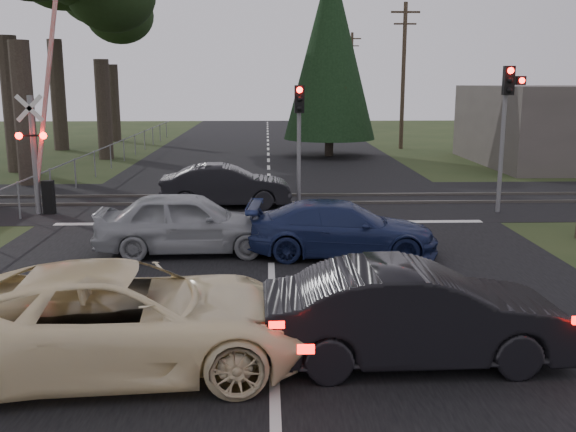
{
  "coord_description": "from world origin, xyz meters",
  "views": [
    {
      "loc": [
        -0.09,
        -10.84,
        4.22
      ],
      "look_at": [
        0.37,
        3.05,
        1.3
      ],
      "focal_mm": 40.0,
      "sensor_mm": 36.0,
      "label": 1
    }
  ],
  "objects_px": {
    "crossing_signal": "(41,151)",
    "traffic_signal_center": "(299,125)",
    "dark_car_far": "(226,186)",
    "utility_pole_far": "(351,76)",
    "cream_coupe": "(122,319)",
    "traffic_signal_right": "(507,111)",
    "silver_car": "(188,222)",
    "blue_sedan": "(342,229)",
    "dark_hatchback": "(415,314)",
    "utility_pole_mid": "(403,73)"
  },
  "relations": [
    {
      "from": "blue_sedan",
      "to": "dark_car_far",
      "type": "xyz_separation_m",
      "value": [
        -3.24,
        6.36,
        0.05
      ]
    },
    {
      "from": "cream_coupe",
      "to": "dark_hatchback",
      "type": "xyz_separation_m",
      "value": [
        4.39,
        0.11,
        -0.03
      ]
    },
    {
      "from": "traffic_signal_center",
      "to": "silver_car",
      "type": "xyz_separation_m",
      "value": [
        -3.06,
        -5.84,
        -2.03
      ]
    },
    {
      "from": "silver_car",
      "to": "dark_hatchback",
      "type": "bearing_deg",
      "value": -148.94
    },
    {
      "from": "silver_car",
      "to": "traffic_signal_right",
      "type": "bearing_deg",
      "value": -65.94
    },
    {
      "from": "utility_pole_mid",
      "to": "dark_hatchback",
      "type": "height_order",
      "value": "utility_pole_mid"
    },
    {
      "from": "silver_car",
      "to": "cream_coupe",
      "type": "bearing_deg",
      "value": 176.76
    },
    {
      "from": "crossing_signal",
      "to": "traffic_signal_center",
      "type": "relative_size",
      "value": 1.7
    },
    {
      "from": "utility_pole_far",
      "to": "cream_coupe",
      "type": "height_order",
      "value": "utility_pole_far"
    },
    {
      "from": "crossing_signal",
      "to": "silver_car",
      "type": "distance_m",
      "value": 7.3
    },
    {
      "from": "silver_car",
      "to": "blue_sedan",
      "type": "xyz_separation_m",
      "value": [
        3.81,
        -0.42,
        -0.1
      ]
    },
    {
      "from": "utility_pole_mid",
      "to": "blue_sedan",
      "type": "distance_m",
      "value": 26.77
    },
    {
      "from": "utility_pole_far",
      "to": "cream_coupe",
      "type": "relative_size",
      "value": 1.58
    },
    {
      "from": "silver_car",
      "to": "dark_car_far",
      "type": "bearing_deg",
      "value": -7.18
    },
    {
      "from": "dark_car_far",
      "to": "dark_hatchback",
      "type": "bearing_deg",
      "value": -166.82
    },
    {
      "from": "silver_car",
      "to": "crossing_signal",
      "type": "bearing_deg",
      "value": 44.81
    },
    {
      "from": "utility_pole_far",
      "to": "silver_car",
      "type": "xyz_separation_m",
      "value": [
        -10.56,
        -50.16,
        -3.95
      ]
    },
    {
      "from": "traffic_signal_center",
      "to": "dark_hatchback",
      "type": "xyz_separation_m",
      "value": [
        1.15,
        -12.39,
        -2.04
      ]
    },
    {
      "from": "traffic_signal_center",
      "to": "silver_car",
      "type": "bearing_deg",
      "value": -117.67
    },
    {
      "from": "traffic_signal_center",
      "to": "silver_car",
      "type": "relative_size",
      "value": 0.9
    },
    {
      "from": "traffic_signal_right",
      "to": "cream_coupe",
      "type": "relative_size",
      "value": 0.82
    },
    {
      "from": "utility_pole_far",
      "to": "blue_sedan",
      "type": "distance_m",
      "value": 51.19
    },
    {
      "from": "traffic_signal_center",
      "to": "dark_car_far",
      "type": "relative_size",
      "value": 0.93
    },
    {
      "from": "traffic_signal_right",
      "to": "utility_pole_far",
      "type": "height_order",
      "value": "utility_pole_far"
    },
    {
      "from": "utility_pole_mid",
      "to": "blue_sedan",
      "type": "bearing_deg",
      "value": -104.79
    },
    {
      "from": "crossing_signal",
      "to": "dark_hatchback",
      "type": "distance_m",
      "value": 14.92
    },
    {
      "from": "traffic_signal_center",
      "to": "cream_coupe",
      "type": "bearing_deg",
      "value": -104.54
    },
    {
      "from": "cream_coupe",
      "to": "traffic_signal_right",
      "type": "bearing_deg",
      "value": -46.13
    },
    {
      "from": "traffic_signal_right",
      "to": "dark_car_far",
      "type": "distance_m",
      "value": 9.49
    },
    {
      "from": "cream_coupe",
      "to": "silver_car",
      "type": "xyz_separation_m",
      "value": [
        0.18,
        6.66,
        -0.02
      ]
    },
    {
      "from": "crossing_signal",
      "to": "blue_sedan",
      "type": "distance_m",
      "value": 10.59
    },
    {
      "from": "dark_hatchback",
      "to": "crossing_signal",
      "type": "bearing_deg",
      "value": 37.77
    },
    {
      "from": "traffic_signal_center",
      "to": "utility_pole_far",
      "type": "xyz_separation_m",
      "value": [
        7.5,
        44.32,
        1.92
      ]
    },
    {
      "from": "crossing_signal",
      "to": "utility_pole_far",
      "type": "height_order",
      "value": "utility_pole_far"
    },
    {
      "from": "traffic_signal_center",
      "to": "dark_hatchback",
      "type": "bearing_deg",
      "value": -84.69
    },
    {
      "from": "traffic_signal_right",
      "to": "utility_pole_far",
      "type": "relative_size",
      "value": 0.52
    },
    {
      "from": "traffic_signal_center",
      "to": "dark_hatchback",
      "type": "height_order",
      "value": "traffic_signal_center"
    },
    {
      "from": "utility_pole_far",
      "to": "dark_hatchback",
      "type": "bearing_deg",
      "value": -96.39
    },
    {
      "from": "blue_sedan",
      "to": "utility_pole_far",
      "type": "bearing_deg",
      "value": -3.14
    },
    {
      "from": "dark_hatchback",
      "to": "dark_car_far",
      "type": "bearing_deg",
      "value": 14.68
    },
    {
      "from": "crossing_signal",
      "to": "cream_coupe",
      "type": "distance_m",
      "value": 12.72
    },
    {
      "from": "crossing_signal",
      "to": "blue_sedan",
      "type": "xyz_separation_m",
      "value": [
        9.02,
        -5.37,
        -1.38
      ]
    },
    {
      "from": "crossing_signal",
      "to": "traffic_signal_center",
      "type": "xyz_separation_m",
      "value": [
        8.27,
        0.89,
        0.75
      ]
    },
    {
      "from": "dark_hatchback",
      "to": "blue_sedan",
      "type": "height_order",
      "value": "dark_hatchback"
    },
    {
      "from": "dark_car_far",
      "to": "traffic_signal_center",
      "type": "bearing_deg",
      "value": -95.43
    },
    {
      "from": "traffic_signal_center",
      "to": "utility_pole_far",
      "type": "bearing_deg",
      "value": 80.4
    },
    {
      "from": "utility_pole_far",
      "to": "dark_car_far",
      "type": "xyz_separation_m",
      "value": [
        -9.99,
        -44.22,
        -4.0
      ]
    },
    {
      "from": "utility_pole_mid",
      "to": "silver_car",
      "type": "bearing_deg",
      "value": -112.77
    },
    {
      "from": "blue_sedan",
      "to": "traffic_signal_right",
      "type": "bearing_deg",
      "value": -44.46
    },
    {
      "from": "traffic_signal_center",
      "to": "cream_coupe",
      "type": "relative_size",
      "value": 0.72
    }
  ]
}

